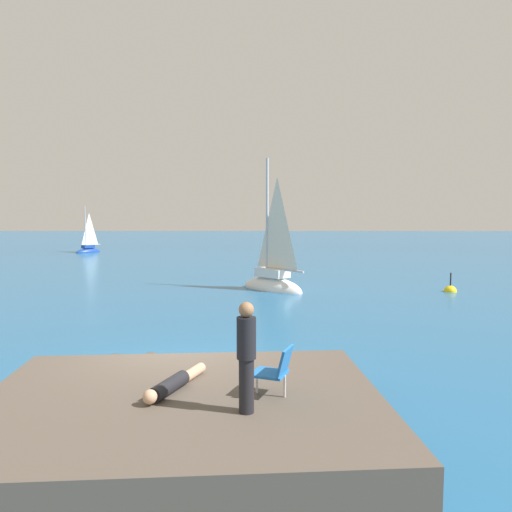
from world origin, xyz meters
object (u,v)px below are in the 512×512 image
(sailboat_near, at_px, (273,282))
(beach_chair, at_px, (276,369))
(marker_buoy, at_px, (450,292))
(person_standing, at_px, (246,354))
(sailboat_far, at_px, (88,250))
(person_sunbather, at_px, (174,384))

(sailboat_near, distance_m, beach_chair, 14.62)
(marker_buoy, bearing_deg, beach_chair, -120.41)
(person_standing, xyz_separation_m, marker_buoy, (8.72, 14.72, -1.51))
(person_standing, relative_size, marker_buoy, 1.43)
(marker_buoy, bearing_deg, sailboat_far, 138.37)
(person_sunbather, relative_size, beach_chair, 2.11)
(sailboat_far, height_order, person_sunbather, sailboat_far)
(beach_chair, distance_m, marker_buoy, 16.37)
(person_standing, bearing_deg, sailboat_far, -45.48)
(sailboat_near, xyz_separation_m, marker_buoy, (7.91, -0.52, -0.35))
(sailboat_far, bearing_deg, sailboat_near, 74.86)
(sailboat_near, xyz_separation_m, beach_chair, (-0.36, -14.60, 0.74))
(person_standing, height_order, beach_chair, person_standing)
(sailboat_far, height_order, marker_buoy, sailboat_far)
(sailboat_near, distance_m, person_sunbather, 14.52)
(sailboat_far, height_order, beach_chair, sailboat_far)
(sailboat_near, relative_size, sailboat_far, 1.48)
(sailboat_far, bearing_deg, person_standing, 59.94)
(person_sunbather, distance_m, marker_buoy, 17.07)
(sailboat_near, distance_m, sailboat_far, 25.52)
(sailboat_near, height_order, person_standing, sailboat_near)
(sailboat_near, distance_m, marker_buoy, 7.93)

